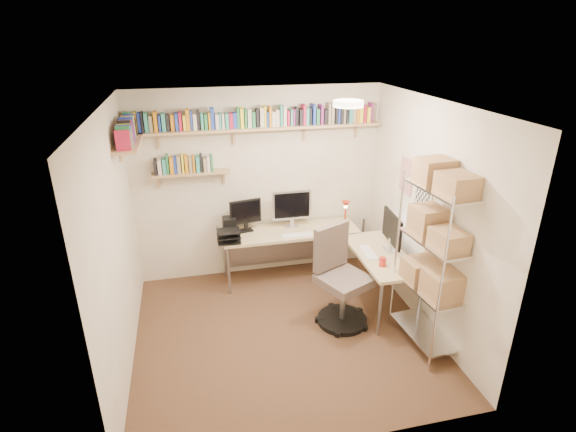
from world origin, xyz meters
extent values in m
plane|color=#42291C|center=(0.00, 0.00, 0.00)|extent=(3.20, 3.20, 0.00)
cube|color=beige|center=(0.00, 1.50, 1.25)|extent=(3.20, 0.04, 2.50)
cube|color=beige|center=(-1.60, 0.00, 1.25)|extent=(0.04, 3.00, 2.50)
cube|color=beige|center=(1.60, 0.00, 1.25)|extent=(0.04, 3.00, 2.50)
cube|color=beige|center=(0.00, -1.50, 1.25)|extent=(3.20, 0.04, 2.50)
cube|color=silver|center=(0.00, 0.00, 2.50)|extent=(3.20, 3.00, 0.04)
cube|color=silver|center=(1.59, 0.55, 1.55)|extent=(0.01, 0.30, 0.42)
cube|color=silver|center=(1.59, 0.15, 1.50)|extent=(0.01, 0.28, 0.38)
cylinder|color=#FFEAC6|center=(0.70, 0.20, 2.46)|extent=(0.30, 0.30, 0.06)
cube|color=tan|center=(0.00, 1.38, 2.02)|extent=(3.05, 0.25, 0.03)
cube|color=tan|center=(-1.48, 0.95, 2.02)|extent=(0.25, 1.00, 0.03)
cube|color=tan|center=(-0.85, 1.40, 1.50)|extent=(0.95, 0.20, 0.02)
cube|color=tan|center=(-1.20, 1.44, 1.95)|extent=(0.03, 0.20, 0.20)
cube|color=tan|center=(-0.30, 1.44, 1.95)|extent=(0.03, 0.20, 0.20)
cube|color=tan|center=(0.60, 1.44, 1.95)|extent=(0.03, 0.20, 0.20)
cube|color=tan|center=(1.30, 1.44, 1.95)|extent=(0.03, 0.20, 0.20)
cube|color=beige|center=(-1.46, 1.38, 2.15)|extent=(0.03, 0.15, 0.22)
cube|color=orange|center=(-1.43, 1.38, 2.15)|extent=(0.04, 0.13, 0.23)
cube|color=#213DAE|center=(-1.38, 1.38, 2.15)|extent=(0.03, 0.13, 0.22)
cube|color=black|center=(-1.35, 1.38, 2.15)|extent=(0.02, 0.15, 0.23)
cube|color=teal|center=(-1.31, 1.38, 2.15)|extent=(0.04, 0.15, 0.22)
cube|color=gray|center=(-1.26, 1.38, 2.13)|extent=(0.04, 0.11, 0.18)
cube|color=orange|center=(-1.20, 1.38, 2.15)|extent=(0.04, 0.14, 0.23)
cube|color=#213DAE|center=(-1.16, 1.38, 2.13)|extent=(0.02, 0.13, 0.18)
cube|color=teal|center=(-1.11, 1.38, 2.14)|extent=(0.04, 0.13, 0.21)
cube|color=black|center=(-1.07, 1.38, 2.13)|extent=(0.04, 0.12, 0.19)
cube|color=orange|center=(-1.01, 1.38, 2.13)|extent=(0.04, 0.11, 0.19)
cube|color=#213DAE|center=(-0.97, 1.38, 2.13)|extent=(0.03, 0.14, 0.20)
cube|color=#B4183B|center=(-0.93, 1.38, 2.14)|extent=(0.03, 0.15, 0.21)
cube|color=yellow|center=(-0.88, 1.38, 2.12)|extent=(0.03, 0.11, 0.17)
cube|color=orange|center=(-0.84, 1.38, 2.16)|extent=(0.04, 0.12, 0.24)
cube|color=#213DAE|center=(-0.80, 1.38, 2.15)|extent=(0.02, 0.11, 0.22)
cube|color=beige|center=(-0.76, 1.38, 2.13)|extent=(0.04, 0.13, 0.19)
cube|color=black|center=(-0.72, 1.38, 2.15)|extent=(0.02, 0.11, 0.23)
cube|color=teal|center=(-0.68, 1.38, 2.13)|extent=(0.03, 0.13, 0.19)
cube|color=#277743|center=(-0.63, 1.38, 2.13)|extent=(0.04, 0.13, 0.18)
cube|color=orange|center=(-0.59, 1.38, 2.13)|extent=(0.02, 0.14, 0.20)
cube|color=#213DAE|center=(-0.55, 1.38, 2.16)|extent=(0.04, 0.12, 0.25)
cube|color=beige|center=(-0.50, 1.38, 2.12)|extent=(0.04, 0.14, 0.17)
cube|color=teal|center=(-0.47, 1.38, 2.13)|extent=(0.03, 0.13, 0.18)
cube|color=beige|center=(-0.43, 1.38, 2.12)|extent=(0.03, 0.12, 0.17)
cube|color=teal|center=(-0.39, 1.38, 2.12)|extent=(0.04, 0.13, 0.18)
cube|color=#B4183B|center=(-0.34, 1.38, 2.12)|extent=(0.04, 0.12, 0.18)
cube|color=#213DAE|center=(-0.29, 1.38, 2.12)|extent=(0.04, 0.11, 0.18)
cube|color=#277743|center=(-0.25, 1.38, 2.15)|extent=(0.03, 0.11, 0.24)
cube|color=yellow|center=(-0.21, 1.38, 2.15)|extent=(0.04, 0.14, 0.23)
cube|color=#277743|center=(-0.16, 1.38, 2.15)|extent=(0.02, 0.13, 0.22)
cube|color=beige|center=(-0.12, 1.38, 2.14)|extent=(0.04, 0.12, 0.22)
cube|color=#277743|center=(-0.07, 1.38, 2.13)|extent=(0.04, 0.15, 0.18)
cube|color=black|center=(-0.02, 1.38, 2.14)|extent=(0.03, 0.13, 0.21)
cube|color=beige|center=(0.03, 1.38, 2.15)|extent=(0.04, 0.11, 0.23)
cube|color=yellow|center=(0.07, 1.38, 2.16)|extent=(0.02, 0.13, 0.25)
cube|color=#213DAE|center=(0.10, 1.38, 2.12)|extent=(0.02, 0.13, 0.18)
cube|color=orange|center=(0.14, 1.38, 2.15)|extent=(0.03, 0.14, 0.24)
cube|color=beige|center=(0.18, 1.38, 2.12)|extent=(0.04, 0.13, 0.18)
cube|color=beige|center=(0.23, 1.38, 2.13)|extent=(0.04, 0.12, 0.20)
cube|color=teal|center=(0.28, 1.38, 2.16)|extent=(0.03, 0.11, 0.25)
cube|color=beige|center=(0.32, 1.38, 2.16)|extent=(0.04, 0.14, 0.24)
cube|color=#B4183B|center=(0.36, 1.38, 2.12)|extent=(0.03, 0.11, 0.18)
cube|color=teal|center=(0.40, 1.38, 2.13)|extent=(0.03, 0.13, 0.20)
cube|color=#7D216A|center=(0.43, 1.38, 2.13)|extent=(0.02, 0.12, 0.20)
cube|color=black|center=(0.47, 1.38, 2.15)|extent=(0.03, 0.12, 0.22)
cube|color=black|center=(0.52, 1.38, 2.13)|extent=(0.04, 0.15, 0.19)
cube|color=#B4183B|center=(0.56, 1.38, 2.16)|extent=(0.03, 0.15, 0.25)
cube|color=teal|center=(0.60, 1.38, 2.14)|extent=(0.04, 0.12, 0.21)
cube|color=black|center=(0.64, 1.38, 2.14)|extent=(0.02, 0.11, 0.20)
cube|color=#213DAE|center=(0.68, 1.38, 2.16)|extent=(0.03, 0.15, 0.25)
cube|color=#277743|center=(0.73, 1.38, 2.13)|extent=(0.04, 0.14, 0.19)
cube|color=#7D216A|center=(0.78, 1.38, 2.15)|extent=(0.03, 0.14, 0.23)
cube|color=black|center=(0.83, 1.38, 2.12)|extent=(0.04, 0.13, 0.18)
cube|color=gray|center=(0.88, 1.38, 2.16)|extent=(0.03, 0.13, 0.25)
cube|color=gray|center=(0.93, 1.38, 2.15)|extent=(0.04, 0.12, 0.24)
cube|color=black|center=(0.97, 1.38, 2.15)|extent=(0.03, 0.13, 0.23)
cube|color=#213DAE|center=(1.01, 1.38, 2.13)|extent=(0.02, 0.14, 0.19)
cube|color=black|center=(1.05, 1.38, 2.13)|extent=(0.04, 0.15, 0.20)
cube|color=gray|center=(1.08, 1.38, 2.16)|extent=(0.03, 0.11, 0.24)
cube|color=black|center=(1.12, 1.38, 2.16)|extent=(0.03, 0.11, 0.24)
cube|color=teal|center=(1.16, 1.38, 2.16)|extent=(0.04, 0.14, 0.25)
cube|color=gray|center=(1.21, 1.38, 2.13)|extent=(0.04, 0.13, 0.19)
cube|color=orange|center=(1.26, 1.38, 2.15)|extent=(0.03, 0.12, 0.24)
cube|color=yellow|center=(1.30, 1.38, 2.14)|extent=(0.04, 0.13, 0.20)
cube|color=#B4183B|center=(1.35, 1.38, 2.14)|extent=(0.03, 0.13, 0.21)
cube|color=yellow|center=(1.40, 1.38, 2.13)|extent=(0.04, 0.15, 0.19)
cube|color=#7D216A|center=(1.44, 1.38, 2.15)|extent=(0.02, 0.14, 0.24)
cube|color=#B4183B|center=(-1.48, 0.51, 2.13)|extent=(0.14, 0.02, 0.20)
cube|color=beige|center=(-1.48, 0.54, 2.13)|extent=(0.11, 0.03, 0.19)
cube|color=#277743|center=(-1.48, 0.58, 2.15)|extent=(0.13, 0.03, 0.23)
cube|color=orange|center=(-1.48, 0.61, 2.12)|extent=(0.14, 0.02, 0.18)
cube|color=#213DAE|center=(-1.48, 0.65, 2.15)|extent=(0.14, 0.04, 0.23)
cube|color=yellow|center=(-1.48, 0.69, 2.15)|extent=(0.13, 0.03, 0.23)
cube|color=gray|center=(-1.48, 0.73, 2.13)|extent=(0.15, 0.03, 0.20)
cube|color=black|center=(-1.48, 0.77, 2.16)|extent=(0.12, 0.03, 0.25)
cube|color=#7D216A|center=(-1.48, 0.81, 2.15)|extent=(0.15, 0.04, 0.23)
cube|color=#B4183B|center=(-1.48, 0.86, 2.15)|extent=(0.14, 0.03, 0.23)
cube|color=#B4183B|center=(-1.48, 0.90, 2.14)|extent=(0.13, 0.03, 0.21)
cube|color=#213DAE|center=(-1.48, 0.93, 2.16)|extent=(0.14, 0.03, 0.25)
cube|color=#7D216A|center=(-1.48, 0.96, 2.16)|extent=(0.13, 0.03, 0.24)
cube|color=#7D216A|center=(-1.48, 1.00, 2.13)|extent=(0.14, 0.03, 0.18)
cube|color=gray|center=(-1.48, 1.04, 2.16)|extent=(0.11, 0.02, 0.25)
cube|color=#277743|center=(-1.48, 1.08, 2.15)|extent=(0.12, 0.03, 0.24)
cube|color=gray|center=(-1.48, 1.12, 2.12)|extent=(0.12, 0.03, 0.17)
cube|color=yellow|center=(-1.48, 1.16, 2.15)|extent=(0.12, 0.04, 0.22)
cube|color=black|center=(-1.48, 1.20, 2.12)|extent=(0.15, 0.03, 0.18)
cube|color=black|center=(-1.48, 1.24, 2.13)|extent=(0.13, 0.03, 0.18)
cube|color=#213DAE|center=(-1.48, 1.28, 2.15)|extent=(0.11, 0.03, 0.23)
cube|color=#B4183B|center=(-1.48, 1.31, 2.12)|extent=(0.12, 0.03, 0.18)
cube|color=#277743|center=(-1.48, 1.35, 2.15)|extent=(0.15, 0.03, 0.24)
cube|color=black|center=(-1.26, 1.40, 1.61)|extent=(0.03, 0.13, 0.19)
cube|color=beige|center=(-1.21, 1.40, 1.60)|extent=(0.04, 0.14, 0.18)
cube|color=teal|center=(-1.16, 1.40, 1.61)|extent=(0.04, 0.14, 0.19)
cube|color=#277743|center=(-1.12, 1.40, 1.63)|extent=(0.02, 0.12, 0.23)
cube|color=orange|center=(-1.07, 1.40, 1.61)|extent=(0.04, 0.14, 0.20)
cube|color=#213DAE|center=(-1.03, 1.40, 1.61)|extent=(0.03, 0.12, 0.20)
cube|color=gray|center=(-0.99, 1.40, 1.62)|extent=(0.04, 0.14, 0.21)
cube|color=yellow|center=(-0.94, 1.40, 1.63)|extent=(0.02, 0.13, 0.23)
cube|color=orange|center=(-0.90, 1.40, 1.62)|extent=(0.04, 0.14, 0.22)
cube|color=gray|center=(-0.85, 1.40, 1.61)|extent=(0.04, 0.11, 0.19)
cube|color=orange|center=(-0.81, 1.40, 1.61)|extent=(0.02, 0.14, 0.20)
cube|color=teal|center=(-0.76, 1.40, 1.61)|extent=(0.04, 0.15, 0.19)
cube|color=black|center=(-0.72, 1.40, 1.62)|extent=(0.03, 0.11, 0.22)
cube|color=gray|center=(-0.68, 1.40, 1.60)|extent=(0.04, 0.14, 0.17)
cube|color=beige|center=(-0.64, 1.40, 1.61)|extent=(0.04, 0.14, 0.19)
cube|color=#277743|center=(-0.60, 1.40, 1.61)|extent=(0.03, 0.14, 0.20)
cube|color=#C9B582|center=(0.35, 1.18, 0.68)|extent=(1.79, 0.56, 0.04)
cube|color=#C9B582|center=(1.24, 0.31, 0.68)|extent=(0.56, 1.22, 0.04)
cylinder|color=gray|center=(-0.50, 0.94, 0.33)|extent=(0.04, 0.04, 0.66)
cylinder|color=gray|center=(-0.50, 1.42, 0.33)|extent=(0.04, 0.04, 0.66)
cylinder|color=gray|center=(1.48, 1.42, 0.33)|extent=(0.04, 0.04, 0.66)
cylinder|color=gray|center=(1.01, -0.26, 0.33)|extent=(0.04, 0.04, 0.66)
cylinder|color=gray|center=(1.48, -0.26, 0.33)|extent=(0.04, 0.04, 0.66)
cube|color=gray|center=(0.35, 1.42, 0.38)|extent=(1.69, 0.02, 0.52)
cube|color=silver|center=(0.40, 1.29, 1.01)|extent=(0.52, 0.03, 0.39)
cube|color=black|center=(0.40, 1.27, 1.01)|extent=(0.47, 0.00, 0.34)
cube|color=black|center=(-0.21, 1.29, 0.97)|extent=(0.41, 0.03, 0.32)
cube|color=black|center=(1.38, 0.35, 0.99)|extent=(0.03, 0.55, 0.36)
cube|color=white|center=(1.36, 0.35, 0.99)|extent=(0.00, 0.49, 0.31)
cube|color=white|center=(0.40, 1.01, 0.70)|extent=(0.39, 0.12, 0.01)
cube|color=white|center=(1.10, 0.35, 0.70)|extent=(0.12, 0.38, 0.01)
cylinder|color=#AA200E|center=(1.10, 1.18, 0.71)|extent=(0.09, 0.09, 0.02)
cylinder|color=#AA200E|center=(1.10, 1.18, 0.85)|extent=(0.02, 0.02, 0.26)
cone|color=#AA200E|center=(1.10, 1.18, 1.00)|extent=(0.11, 0.11, 0.08)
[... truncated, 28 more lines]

